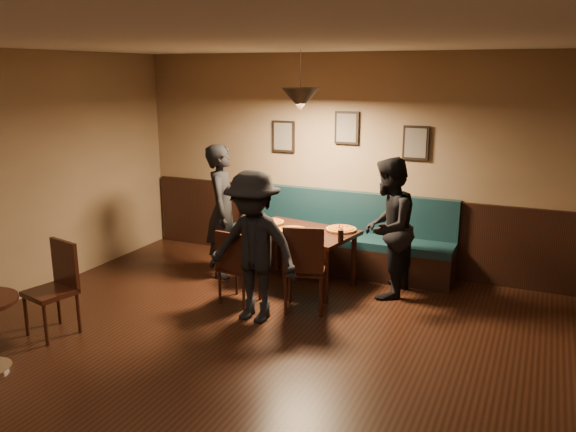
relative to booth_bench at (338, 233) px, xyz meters
The scene contains 24 objects.
floor 3.24m from the booth_bench, 90.00° to the right, with size 7.00×7.00×0.00m, color black.
ceiling 3.94m from the booth_bench, 90.00° to the right, with size 7.00×7.00×0.00m, color silver.
wall_back 0.95m from the booth_bench, 90.00° to the left, with size 6.00×6.00×0.00m, color #8C704F.
wainscot 0.27m from the booth_bench, 90.00° to the left, with size 5.88×0.06×1.00m, color black.
booth_bench is the anchor object (origin of this frame).
picture_left 1.52m from the booth_bench, 163.30° to the left, with size 0.32×0.04×0.42m, color black.
picture_center 1.38m from the booth_bench, 90.00° to the left, with size 0.32×0.04×0.42m, color black.
picture_right 1.52m from the booth_bench, 16.70° to the left, with size 0.32×0.04×0.42m, color black.
pendant_lamp 1.90m from the booth_bench, 109.09° to the right, with size 0.44×0.44×0.25m, color black.
dining_table 0.75m from the booth_bench, 109.09° to the right, with size 1.29×0.83×0.69m, color black.
chair_near_left 1.62m from the booth_bench, 113.36° to the right, with size 0.38×0.38×0.86m, color #321C0D, non-canonical shape.
chair_near_right 1.39m from the booth_bench, 85.42° to the right, with size 0.44×0.44×0.99m, color black, non-canonical shape.
diner_left 1.52m from the booth_bench, 149.45° to the right, with size 0.62×0.40×1.69m, color black.
diner_right 1.06m from the booth_bench, 36.41° to the right, with size 0.79×0.62×1.63m, color black.
diner_front 1.89m from the booth_bench, 98.56° to the right, with size 1.03×0.59×1.60m, color black.
pizza_a 0.93m from the booth_bench, 141.88° to the right, with size 0.35×0.35×0.04m, color gold.
pizza_b 0.91m from the booth_bench, 108.56° to the right, with size 0.39×0.39×0.04m, color #C68325.
pizza_c 0.61m from the booth_bench, 66.79° to the right, with size 0.36×0.36×0.04m, color orange.
soda_glass 1.07m from the booth_bench, 69.02° to the right, with size 0.07×0.07×0.14m, color black.
tabasco_bottle 0.89m from the booth_bench, 67.82° to the right, with size 0.03×0.03×0.13m, color maroon.
napkin_a 0.91m from the booth_bench, 148.64° to the right, with size 0.15×0.15×0.01m, color #217D23.
napkin_b 1.29m from the booth_bench, 126.80° to the right, with size 0.17×0.17×0.01m, color #207B2F.
cutlery_set 1.13m from the booth_bench, 102.89° to the right, with size 0.02×0.19×0.00m, color silver.
cafe_chair_far 3.57m from the booth_bench, 122.91° to the right, with size 0.41×0.41×0.93m, color black, non-canonical shape.
Camera 1 is at (2.39, -3.71, 2.56)m, focal length 36.15 mm.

